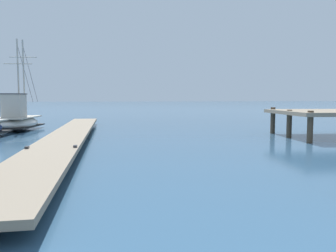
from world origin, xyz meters
name	(u,v)px	position (x,y,z in m)	size (l,w,h in m)	color
floating_dock	(68,135)	(-5.98, 16.87, 0.36)	(1.88, 24.04, 0.53)	gray
fishing_boat_1	(18,119)	(-10.08, 24.00, 0.73)	(2.63, 6.38, 6.22)	silver
pier_platform	(332,113)	(8.08, 16.82, 1.32)	(6.01, 5.70, 1.92)	gray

